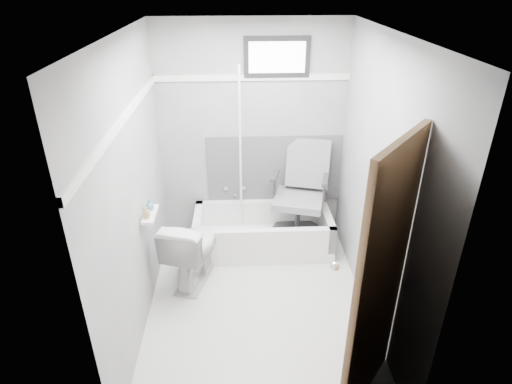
{
  "coord_description": "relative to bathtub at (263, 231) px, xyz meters",
  "views": [
    {
      "loc": [
        -0.15,
        -3.08,
        2.78
      ],
      "look_at": [
        0.0,
        0.35,
        1.0
      ],
      "focal_mm": 30.0,
      "sensor_mm": 36.0,
      "label": 1
    }
  ],
  "objects": [
    {
      "name": "floor",
      "position": [
        -0.1,
        -0.93,
        -0.21
      ],
      "size": [
        2.6,
        2.6,
        0.0
      ],
      "primitive_type": "plane",
      "color": "white",
      "rests_on": "ground"
    },
    {
      "name": "ceiling",
      "position": [
        -0.1,
        -0.93,
        2.19
      ],
      "size": [
        2.6,
        2.6,
        0.0
      ],
      "primitive_type": "plane",
      "rotation": [
        3.14,
        0.0,
        0.0
      ],
      "color": "silver",
      "rests_on": "floor"
    },
    {
      "name": "wall_back",
      "position": [
        -0.1,
        0.37,
        0.99
      ],
      "size": [
        2.0,
        0.02,
        2.4
      ],
      "primitive_type": "cube",
      "color": "slate",
      "rests_on": "floor"
    },
    {
      "name": "wall_front",
      "position": [
        -0.1,
        -2.23,
        0.99
      ],
      "size": [
        2.0,
        0.02,
        2.4
      ],
      "primitive_type": "cube",
      "color": "slate",
      "rests_on": "floor"
    },
    {
      "name": "wall_left",
      "position": [
        -1.1,
        -0.93,
        0.99
      ],
      "size": [
        0.02,
        2.6,
        2.4
      ],
      "primitive_type": "cube",
      "color": "slate",
      "rests_on": "floor"
    },
    {
      "name": "wall_right",
      "position": [
        0.9,
        -0.93,
        0.99
      ],
      "size": [
        0.02,
        2.6,
        2.4
      ],
      "primitive_type": "cube",
      "color": "slate",
      "rests_on": "floor"
    },
    {
      "name": "bathtub",
      "position": [
        0.0,
        0.0,
        0.0
      ],
      "size": [
        1.5,
        0.7,
        0.42
      ],
      "primitive_type": null,
      "color": "white",
      "rests_on": "floor"
    },
    {
      "name": "office_chair",
      "position": [
        0.39,
        0.05,
        0.44
      ],
      "size": [
        0.75,
        0.75,
        1.06
      ],
      "primitive_type": null,
      "rotation": [
        0.0,
        0.0,
        -0.26
      ],
      "color": "slate",
      "rests_on": "bathtub"
    },
    {
      "name": "toilet",
      "position": [
        -0.72,
        -0.53,
        0.15
      ],
      "size": [
        0.6,
        0.82,
        0.72
      ],
      "primitive_type": "imported",
      "rotation": [
        0.0,
        0.0,
        2.86
      ],
      "color": "silver",
      "rests_on": "floor"
    },
    {
      "name": "door",
      "position": [
        0.88,
        -2.21,
        0.79
      ],
      "size": [
        0.78,
        0.78,
        2.0
      ],
      "primitive_type": null,
      "color": "brown",
      "rests_on": "floor"
    },
    {
      "name": "window",
      "position": [
        0.15,
        0.36,
        1.81
      ],
      "size": [
        0.66,
        0.04,
        0.4
      ],
      "primitive_type": null,
      "color": "black",
      "rests_on": "wall_back"
    },
    {
      "name": "backerboard",
      "position": [
        0.15,
        0.36,
        0.59
      ],
      "size": [
        1.5,
        0.02,
        0.78
      ],
      "primitive_type": "cube",
      "color": "#4C4C4F",
      "rests_on": "wall_back"
    },
    {
      "name": "trim_back",
      "position": [
        -0.1,
        0.36,
        1.61
      ],
      "size": [
        2.0,
        0.02,
        0.06
      ],
      "primitive_type": "cube",
      "color": "white",
      "rests_on": "wall_back"
    },
    {
      "name": "trim_left",
      "position": [
        -1.09,
        -0.93,
        1.61
      ],
      "size": [
        0.02,
        2.6,
        0.06
      ],
      "primitive_type": "cube",
      "color": "white",
      "rests_on": "wall_left"
    },
    {
      "name": "pole",
      "position": [
        -0.23,
        0.13,
        0.84
      ],
      "size": [
        0.02,
        0.31,
        1.93
      ],
      "primitive_type": "cylinder",
      "rotation": [
        0.14,
        0.0,
        0.0
      ],
      "color": "white",
      "rests_on": "bathtub"
    },
    {
      "name": "shelf",
      "position": [
        -1.03,
        -0.77,
        0.69
      ],
      "size": [
        0.1,
        0.32,
        0.02
      ],
      "primitive_type": "cube",
      "color": "white",
      "rests_on": "wall_left"
    },
    {
      "name": "soap_bottle_a",
      "position": [
        -1.04,
        -0.85,
        0.76
      ],
      "size": [
        0.06,
        0.06,
        0.11
      ],
      "primitive_type": "imported",
      "rotation": [
        0.0,
        0.0,
        -0.2
      ],
      "color": "tan",
      "rests_on": "shelf"
    },
    {
      "name": "soap_bottle_b",
      "position": [
        -1.04,
        -0.71,
        0.75
      ],
      "size": [
        0.11,
        0.11,
        0.1
      ],
      "primitive_type": "imported",
      "rotation": [
        0.0,
        0.0,
        0.7
      ],
      "color": "slate",
      "rests_on": "shelf"
    },
    {
      "name": "faucet",
      "position": [
        -0.3,
        0.34,
        0.34
      ],
      "size": [
        0.26,
        0.1,
        0.16
      ],
      "primitive_type": null,
      "color": "silver",
      "rests_on": "wall_back"
    }
  ]
}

